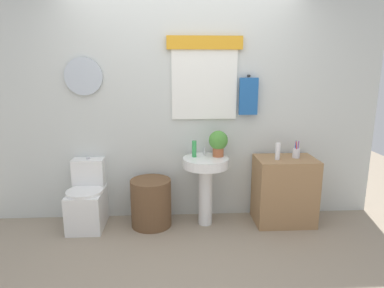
{
  "coord_description": "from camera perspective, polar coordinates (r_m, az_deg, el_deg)",
  "views": [
    {
      "loc": [
        -0.11,
        -2.58,
        1.7
      ],
      "look_at": [
        0.08,
        0.8,
        0.92
      ],
      "focal_mm": 31.37,
      "sensor_mm": 36.0,
      "label": 1
    }
  ],
  "objects": [
    {
      "name": "wooden_cabinet",
      "position": [
        3.88,
        15.4,
        -7.64
      ],
      "size": [
        0.64,
        0.44,
        0.74
      ],
      "primitive_type": "cube",
      "color": "#9E754C",
      "rests_on": "ground_plane"
    },
    {
      "name": "back_wall",
      "position": [
        3.75,
        -1.49,
        6.9
      ],
      "size": [
        4.4,
        0.18,
        2.6
      ],
      "color": "silver",
      "rests_on": "ground_plane"
    },
    {
      "name": "toilet",
      "position": [
        3.86,
        -17.33,
        -9.21
      ],
      "size": [
        0.38,
        0.51,
        0.74
      ],
      "color": "white",
      "rests_on": "ground_plane"
    },
    {
      "name": "faucet",
      "position": [
        3.68,
        2.18,
        -1.14
      ],
      "size": [
        0.03,
        0.03,
        0.1
      ],
      "primitive_type": "cylinder",
      "color": "silver",
      "rests_on": "pedestal_sink"
    },
    {
      "name": "potted_plant",
      "position": [
        3.61,
        4.49,
        0.37
      ],
      "size": [
        0.21,
        0.21,
        0.28
      ],
      "color": "#AD5B38",
      "rests_on": "pedestal_sink"
    },
    {
      "name": "soap_bottle",
      "position": [
        3.59,
        0.38,
        -0.84
      ],
      "size": [
        0.05,
        0.05,
        0.18
      ],
      "primitive_type": "cylinder",
      "color": "green",
      "rests_on": "pedestal_sink"
    },
    {
      "name": "ground_plane",
      "position": [
        3.1,
        -0.71,
        -20.41
      ],
      "size": [
        8.0,
        8.0,
        0.0
      ],
      "primitive_type": "plane",
      "color": "gray"
    },
    {
      "name": "laundry_hamper",
      "position": [
        3.73,
        -6.97,
        -9.87
      ],
      "size": [
        0.44,
        0.44,
        0.52
      ],
      "primitive_type": "cylinder",
      "color": "brown",
      "rests_on": "ground_plane"
    },
    {
      "name": "pedestal_sink",
      "position": [
        3.63,
        2.32,
        -5.34
      ],
      "size": [
        0.49,
        0.49,
        0.76
      ],
      "color": "white",
      "rests_on": "ground_plane"
    },
    {
      "name": "lotion_bottle",
      "position": [
        3.67,
        14.37,
        -1.21
      ],
      "size": [
        0.05,
        0.05,
        0.18
      ],
      "primitive_type": "cylinder",
      "color": "white",
      "rests_on": "wooden_cabinet"
    },
    {
      "name": "toothbrush_cup",
      "position": [
        3.81,
        17.29,
        -1.46
      ],
      "size": [
        0.08,
        0.08,
        0.19
      ],
      "color": "silver",
      "rests_on": "wooden_cabinet"
    }
  ]
}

